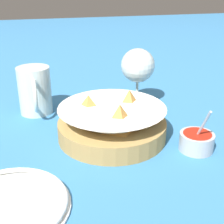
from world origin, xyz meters
name	(u,v)px	position (x,y,z in m)	size (l,w,h in m)	color
ground_plane	(104,131)	(0.00, 0.00, 0.00)	(4.00, 4.00, 0.00)	teal
food_basket	(112,123)	(0.03, 0.01, 0.03)	(0.23, 0.23, 0.10)	#B2894C
sauce_cup	(197,141)	(0.12, 0.16, 0.02)	(0.07, 0.07, 0.10)	#B7B7BC
wine_glass	(138,67)	(-0.13, 0.12, 0.10)	(0.09, 0.09, 0.15)	silver
beer_mug	(35,92)	(-0.14, -0.14, 0.05)	(0.12, 0.08, 0.12)	silver
side_plate	(6,206)	(0.21, -0.20, 0.01)	(0.19, 0.19, 0.01)	white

